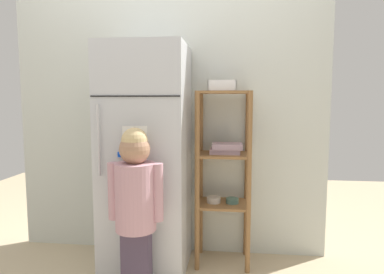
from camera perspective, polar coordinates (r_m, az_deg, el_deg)
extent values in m
plane|color=tan|center=(2.70, -5.07, -20.86)|extent=(6.00, 6.00, 0.00)
cube|color=silver|center=(2.74, -3.90, 2.58)|extent=(2.48, 0.03, 2.11)
cube|color=silver|center=(2.49, -7.58, -3.62)|extent=(0.59, 0.56, 1.61)
cube|color=black|center=(2.18, -9.57, 6.74)|extent=(0.58, 0.01, 0.01)
cylinder|color=silver|center=(2.25, -15.37, -0.54)|extent=(0.02, 0.02, 0.46)
cube|color=white|center=(2.19, -9.52, -0.71)|extent=(0.16, 0.01, 0.20)
cube|color=#E53E8E|center=(2.23, -10.59, -5.69)|extent=(0.04, 0.02, 0.04)
cube|color=red|center=(2.24, -11.54, -5.37)|extent=(0.04, 0.02, 0.04)
cube|color=blue|center=(2.23, -11.94, -2.90)|extent=(0.03, 0.02, 0.03)
cube|color=red|center=(2.19, -9.89, -0.18)|extent=(0.03, 0.01, 0.03)
cube|color=#C31569|center=(2.22, -5.73, -9.30)|extent=(0.03, 0.01, 0.03)
cube|color=#47394D|center=(2.29, -9.20, -20.08)|extent=(0.17, 0.11, 0.44)
cylinder|color=#BF8C99|center=(2.14, -9.40, -9.79)|extent=(0.25, 0.25, 0.41)
sphere|color=#BF8C99|center=(2.16, -8.96, -4.22)|extent=(0.11, 0.11, 0.11)
sphere|color=#A87A5B|center=(2.08, -9.54, -2.03)|extent=(0.19, 0.19, 0.19)
sphere|color=tan|center=(2.07, -9.57, -0.62)|extent=(0.16, 0.16, 0.16)
cylinder|color=#BF8C99|center=(2.17, -12.94, -8.77)|extent=(0.07, 0.07, 0.35)
cylinder|color=#BF8C99|center=(2.10, -5.77, -9.17)|extent=(0.07, 0.07, 0.35)
cylinder|color=olive|center=(2.44, 0.86, -7.60)|extent=(0.04, 0.04, 1.29)
cylinder|color=olive|center=(2.44, 9.45, -7.72)|extent=(0.04, 0.04, 1.29)
cylinder|color=olive|center=(2.72, 1.44, -6.19)|extent=(0.04, 0.04, 1.29)
cylinder|color=olive|center=(2.71, 9.14, -6.30)|extent=(0.04, 0.04, 1.29)
cube|color=olive|center=(2.50, 5.37, 7.43)|extent=(0.38, 0.30, 0.02)
cube|color=olive|center=(2.53, 5.26, -2.96)|extent=(0.38, 0.30, 0.02)
cube|color=olive|center=(2.62, 5.18, -11.07)|extent=(0.38, 0.30, 0.02)
cube|color=#B293A3|center=(2.54, 5.54, -2.35)|extent=(0.22, 0.18, 0.03)
cube|color=#B293A3|center=(2.53, 5.89, -1.53)|extent=(0.22, 0.18, 0.04)
cylinder|color=beige|center=(2.61, 3.63, -10.40)|extent=(0.10, 0.10, 0.04)
cylinder|color=#4C7266|center=(2.61, 6.74, -10.51)|extent=(0.09, 0.09, 0.04)
cube|color=white|center=(2.51, 5.06, 7.70)|extent=(0.20, 0.18, 0.01)
cube|color=white|center=(2.42, 5.02, 8.59)|extent=(0.20, 0.01, 0.08)
cube|color=white|center=(2.60, 5.12, 8.42)|extent=(0.20, 0.01, 0.08)
cube|color=white|center=(2.51, 2.82, 8.51)|extent=(0.01, 0.18, 0.08)
cube|color=white|center=(2.51, 7.32, 8.48)|extent=(0.01, 0.18, 0.08)
sphere|color=#A32611|center=(2.48, 5.76, 8.60)|extent=(0.07, 0.07, 0.07)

